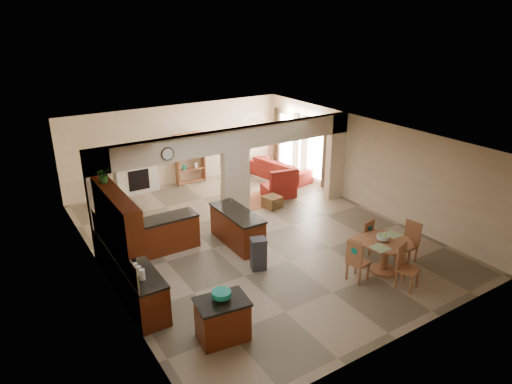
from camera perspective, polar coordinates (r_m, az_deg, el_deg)
floor at (r=12.54m, az=-0.19°, el=-5.53°), size 10.00×10.00×0.00m
ceiling at (r=11.54m, az=-0.20°, el=6.95°), size 10.00×10.00×0.00m
wall_back at (r=16.21m, az=-9.71°, el=5.83°), size 8.00×0.00×8.00m
wall_front at (r=8.59m, az=18.17°, el=-9.78°), size 8.00×0.00×8.00m
wall_left at (r=10.57m, az=-18.92°, el=-3.77°), size 0.00×10.00×10.00m
wall_right at (r=14.38m, az=13.44°, el=3.52°), size 0.00×10.00×10.00m
partition_left_pier at (r=11.52m, az=-18.74°, el=-1.62°), size 0.60×0.25×2.80m
partition_center_pier at (r=12.88m, az=-2.57°, el=0.56°), size 0.80×0.25×2.20m
partition_right_pier at (r=14.86m, az=9.90°, el=4.37°), size 0.60×0.25×2.80m
partition_header at (r=12.44m, az=-2.67°, el=6.59°), size 8.00×0.25×0.60m
kitchen_counter at (r=10.93m, az=-14.23°, el=-7.87°), size 2.52×3.29×1.48m
upper_cabinets at (r=9.68m, az=-17.06°, el=-2.51°), size 0.35×2.40×0.90m
peninsula at (r=11.97m, az=-2.34°, el=-4.49°), size 0.70×1.85×0.91m
wall_clock at (r=11.50m, az=-10.99°, el=4.69°), size 0.34×0.03×0.34m
rug at (r=14.73m, az=-0.60°, el=-1.23°), size 1.60×1.30×0.01m
fireplace at (r=15.77m, az=-14.63°, el=1.99°), size 1.60×0.35×1.20m
shelving_unit at (r=16.32m, az=-8.22°, el=4.19°), size 1.00×0.32×1.80m
window_a at (r=16.02m, az=7.48°, el=5.03°), size 0.02×0.90×1.90m
window_b at (r=17.31m, az=3.89°, el=6.41°), size 0.02×0.90×1.90m
glazed_door at (r=16.70m, az=5.60°, el=5.25°), size 0.02×0.70×2.10m
drape_a_left at (r=15.56m, az=8.77°, el=4.46°), size 0.10×0.28×2.30m
drape_a_right at (r=16.44m, az=6.04°, el=5.52°), size 0.10×0.28×2.30m
drape_b_left at (r=16.82m, az=4.99°, el=5.93°), size 0.10×0.28×2.30m
drape_b_right at (r=17.76m, az=2.64°, el=6.82°), size 0.10×0.28×2.30m
ceiling_fan at (r=14.84m, az=-1.49°, el=9.30°), size 1.00×1.00×0.10m
kitchen_island at (r=8.78m, az=-4.20°, el=-15.58°), size 1.03×0.80×0.83m
teal_bowl at (r=8.53m, az=-4.35°, el=-12.76°), size 0.36×0.36×0.17m
trash_can at (r=10.87m, az=0.31°, el=-7.90°), size 0.42×0.39×0.74m
dining_table at (r=11.09m, az=15.86°, el=-7.19°), size 1.19×1.19×0.81m
fruit_bowl at (r=10.92m, az=15.54°, el=-5.53°), size 0.29×0.29×0.15m
sofa at (r=16.78m, az=2.98°, el=2.93°), size 2.59×1.43×0.71m
chaise at (r=15.15m, az=2.83°, el=0.20°), size 1.12×0.97×0.40m
armchair at (r=14.63m, az=-2.66°, el=-0.06°), size 0.99×0.99×0.65m
ottoman at (r=14.28m, az=2.04°, el=-1.24°), size 0.57×0.57×0.36m
plant at (r=10.07m, az=-18.52°, el=2.07°), size 0.35×0.32×0.34m
chair_north at (r=11.60m, az=13.39°, el=-5.47°), size 0.50×0.50×1.02m
chair_east at (r=11.73m, az=18.65°, el=-5.74°), size 0.48×0.48×1.02m
chair_south at (r=10.65m, az=18.13°, el=-8.59°), size 0.52×0.52×1.02m
chair_west at (r=10.56m, az=12.46°, el=-8.24°), size 0.49×0.49×1.02m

